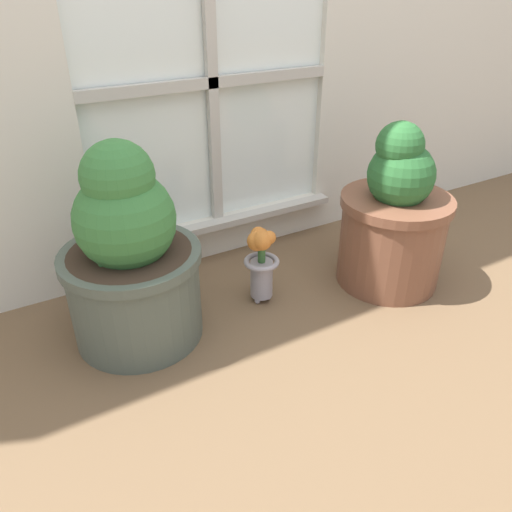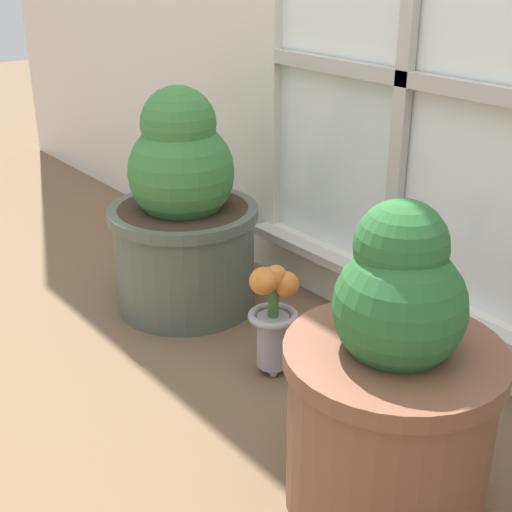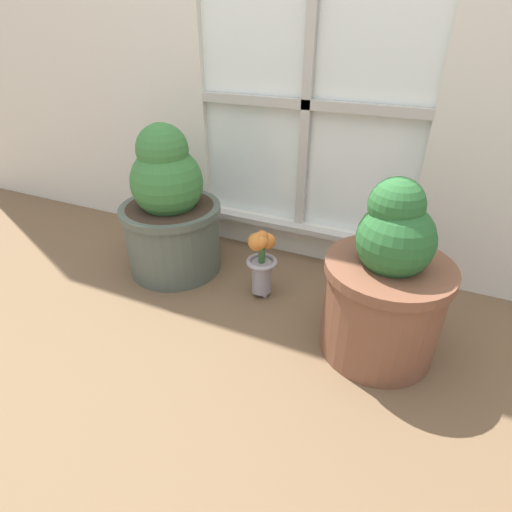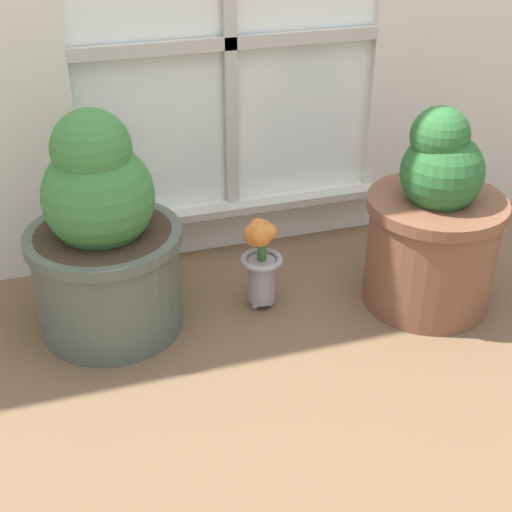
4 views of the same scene
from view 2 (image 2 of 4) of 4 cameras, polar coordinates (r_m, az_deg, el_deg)
ground_plane at (r=1.53m, az=-7.03°, el=-13.18°), size 10.00×10.00×0.00m
potted_plant_left at (r=1.88m, az=-5.85°, el=3.08°), size 0.39×0.39×0.60m
potted_plant_right at (r=1.23m, az=10.78°, el=-10.55°), size 0.37×0.37×0.56m
flower_vase at (r=1.60m, az=1.31°, el=-4.18°), size 0.12×0.12×0.27m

